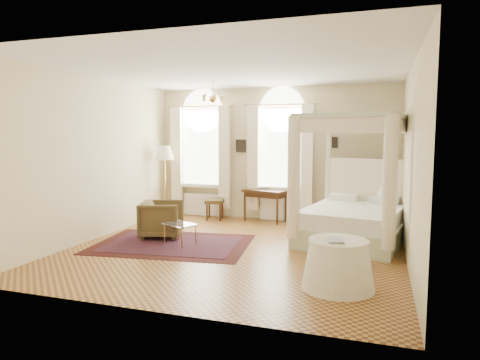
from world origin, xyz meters
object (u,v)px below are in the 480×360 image
at_px(nightstand, 386,219).
at_px(armchair, 162,219).
at_px(floor_lamp, 164,157).
at_px(writing_desk, 265,194).
at_px(coffee_table, 180,226).
at_px(stool, 215,203).
at_px(side_table, 338,264).
at_px(canopy_bed, 353,214).

bearing_deg(nightstand, armchair, -157.79).
relative_size(armchair, floor_lamp, 0.45).
bearing_deg(writing_desk, coffee_table, -109.70).
xyz_separation_m(stool, side_table, (3.41, -4.01, -0.09)).
height_order(writing_desk, side_table, writing_desk).
xyz_separation_m(nightstand, stool, (-4.09, 0.27, 0.12)).
bearing_deg(armchair, floor_lamp, 9.05).
distance_m(canopy_bed, writing_desk, 2.64).
relative_size(nightstand, coffee_table, 0.84).
distance_m(writing_desk, floor_lamp, 2.71).
height_order(armchair, floor_lamp, floor_lamp).
bearing_deg(side_table, nightstand, 79.62).
bearing_deg(stool, floor_lamp, -168.97).
bearing_deg(floor_lamp, armchair, -64.12).
relative_size(nightstand, writing_desk, 0.53).
relative_size(writing_desk, side_table, 1.15).
bearing_deg(canopy_bed, coffee_table, -158.32).
xyz_separation_m(armchair, side_table, (3.77, -1.92, -0.04)).
height_order(writing_desk, stool, writing_desk).
bearing_deg(side_table, coffee_table, 154.97).
bearing_deg(nightstand, floor_lamp, 179.74).
relative_size(nightstand, armchair, 0.73).
relative_size(stool, armchair, 0.63).
height_order(writing_desk, armchair, writing_desk).
height_order(floor_lamp, side_table, floor_lamp).
xyz_separation_m(coffee_table, side_table, (3.13, -1.46, -0.04)).
xyz_separation_m(canopy_bed, stool, (-3.45, 1.29, -0.14)).
distance_m(writing_desk, stool, 1.30).
height_order(nightstand, coffee_table, nightstand).
bearing_deg(coffee_table, canopy_bed, 21.68).
bearing_deg(canopy_bed, stool, 159.53).
bearing_deg(stool, side_table, -49.59).
xyz_separation_m(nightstand, writing_desk, (-2.83, 0.46, 0.36)).
bearing_deg(stool, nightstand, -3.76).
height_order(stool, side_table, side_table).
xyz_separation_m(coffee_table, floor_lamp, (-1.54, 2.30, 1.21)).
xyz_separation_m(armchair, floor_lamp, (-0.89, 1.84, 1.20)).
xyz_separation_m(armchair, coffee_table, (0.64, -0.46, -0.01)).
xyz_separation_m(writing_desk, stool, (-1.26, -0.19, -0.24)).
distance_m(armchair, side_table, 4.23).
distance_m(writing_desk, coffee_table, 2.92).
bearing_deg(side_table, stool, 130.41).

